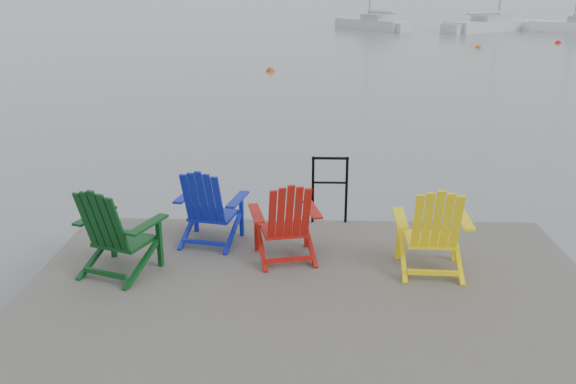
{
  "coord_description": "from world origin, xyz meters",
  "views": [
    {
      "loc": [
        -0.08,
        -5.13,
        3.5
      ],
      "look_at": [
        -0.3,
        2.64,
        0.85
      ],
      "focal_mm": 38.0,
      "sensor_mm": 36.0,
      "label": 1
    }
  ],
  "objects_px": {
    "chair_yellow": "(433,229)",
    "buoy_b": "(270,72)",
    "handrail": "(330,183)",
    "chair_green": "(115,230)",
    "chair_blue": "(209,205)",
    "buoy_c": "(558,44)",
    "sailboat_near": "(372,25)",
    "sailboat_mid": "(493,26)",
    "buoy_d": "(479,48)",
    "chair_red": "(286,220)"
  },
  "relations": [
    {
      "from": "chair_blue",
      "to": "sailboat_near",
      "type": "height_order",
      "value": "sailboat_near"
    },
    {
      "from": "handrail",
      "to": "buoy_c",
      "type": "distance_m",
      "value": 35.55
    },
    {
      "from": "handrail",
      "to": "sailboat_near",
      "type": "height_order",
      "value": "sailboat_near"
    },
    {
      "from": "chair_blue",
      "to": "chair_red",
      "type": "bearing_deg",
      "value": -13.17
    },
    {
      "from": "sailboat_near",
      "to": "sailboat_mid",
      "type": "relative_size",
      "value": 0.79
    },
    {
      "from": "chair_red",
      "to": "sailboat_near",
      "type": "height_order",
      "value": "sailboat_near"
    },
    {
      "from": "buoy_b",
      "to": "chair_red",
      "type": "bearing_deg",
      "value": -86.23
    },
    {
      "from": "handrail",
      "to": "buoy_d",
      "type": "bearing_deg",
      "value": 71.44
    },
    {
      "from": "handrail",
      "to": "sailboat_mid",
      "type": "distance_m",
      "value": 45.31
    },
    {
      "from": "handrail",
      "to": "chair_green",
      "type": "relative_size",
      "value": 0.88
    },
    {
      "from": "chair_yellow",
      "to": "buoy_b",
      "type": "distance_m",
      "value": 20.19
    },
    {
      "from": "chair_blue",
      "to": "chair_yellow",
      "type": "distance_m",
      "value": 2.64
    },
    {
      "from": "chair_yellow",
      "to": "sailboat_mid",
      "type": "xyz_separation_m",
      "value": [
        13.51,
        44.37,
        -0.66
      ]
    },
    {
      "from": "handrail",
      "to": "sailboat_mid",
      "type": "bearing_deg",
      "value": 71.25
    },
    {
      "from": "chair_green",
      "to": "handrail",
      "type": "bearing_deg",
      "value": 54.96
    },
    {
      "from": "chair_red",
      "to": "buoy_c",
      "type": "distance_m",
      "value": 36.85
    },
    {
      "from": "handrail",
      "to": "buoy_d",
      "type": "relative_size",
      "value": 2.64
    },
    {
      "from": "chair_green",
      "to": "sailboat_near",
      "type": "height_order",
      "value": "sailboat_near"
    },
    {
      "from": "handrail",
      "to": "sailboat_near",
      "type": "relative_size",
      "value": 0.09
    },
    {
      "from": "chair_yellow",
      "to": "sailboat_near",
      "type": "distance_m",
      "value": 45.85
    },
    {
      "from": "chair_green",
      "to": "sailboat_near",
      "type": "distance_m",
      "value": 46.41
    },
    {
      "from": "sailboat_near",
      "to": "buoy_d",
      "type": "bearing_deg",
      "value": -108.65
    },
    {
      "from": "chair_blue",
      "to": "buoy_c",
      "type": "height_order",
      "value": "chair_blue"
    },
    {
      "from": "chair_yellow",
      "to": "buoy_c",
      "type": "xyz_separation_m",
      "value": [
        14.42,
        33.44,
        -1.01
      ]
    },
    {
      "from": "handrail",
      "to": "sailboat_mid",
      "type": "xyz_separation_m",
      "value": [
        14.57,
        42.9,
        -0.69
      ]
    },
    {
      "from": "handrail",
      "to": "chair_blue",
      "type": "height_order",
      "value": "chair_blue"
    },
    {
      "from": "sailboat_mid",
      "to": "buoy_c",
      "type": "xyz_separation_m",
      "value": [
        0.92,
        -10.92,
        -0.35
      ]
    },
    {
      "from": "chair_blue",
      "to": "sailboat_near",
      "type": "bearing_deg",
      "value": 93.6
    },
    {
      "from": "sailboat_near",
      "to": "buoy_c",
      "type": "distance_m",
      "value": 16.07
    },
    {
      "from": "sailboat_mid",
      "to": "chair_green",
      "type": "bearing_deg",
      "value": -55.96
    },
    {
      "from": "chair_red",
      "to": "handrail",
      "type": "bearing_deg",
      "value": 53.72
    },
    {
      "from": "sailboat_near",
      "to": "buoy_c",
      "type": "bearing_deg",
      "value": -85.28
    },
    {
      "from": "handrail",
      "to": "buoy_b",
      "type": "relative_size",
      "value": 2.51
    },
    {
      "from": "chair_green",
      "to": "chair_yellow",
      "type": "relative_size",
      "value": 1.0
    },
    {
      "from": "buoy_c",
      "to": "chair_red",
      "type": "bearing_deg",
      "value": -115.77
    },
    {
      "from": "chair_green",
      "to": "buoy_d",
      "type": "bearing_deg",
      "value": 89.23
    },
    {
      "from": "chair_blue",
      "to": "buoy_d",
      "type": "relative_size",
      "value": 2.85
    },
    {
      "from": "chair_blue",
      "to": "buoy_c",
      "type": "distance_m",
      "value": 36.88
    },
    {
      "from": "chair_green",
      "to": "sailboat_near",
      "type": "xyz_separation_m",
      "value": [
        7.42,
        45.81,
        -0.66
      ]
    },
    {
      "from": "chair_red",
      "to": "buoy_c",
      "type": "relative_size",
      "value": 2.42
    },
    {
      "from": "chair_green",
      "to": "buoy_b",
      "type": "bearing_deg",
      "value": 109.3
    },
    {
      "from": "buoy_d",
      "to": "chair_yellow",
      "type": "bearing_deg",
      "value": -105.9
    },
    {
      "from": "handrail",
      "to": "chair_yellow",
      "type": "xyz_separation_m",
      "value": [
        1.06,
        -1.46,
        -0.03
      ]
    },
    {
      "from": "chair_yellow",
      "to": "buoy_d",
      "type": "xyz_separation_m",
      "value": [
        8.68,
        30.46,
        -1.01
      ]
    },
    {
      "from": "handrail",
      "to": "buoy_c",
      "type": "xyz_separation_m",
      "value": [
        15.48,
        31.98,
        -1.04
      ]
    },
    {
      "from": "chair_blue",
      "to": "buoy_c",
      "type": "xyz_separation_m",
      "value": [
        16.96,
        32.73,
        -0.99
      ]
    },
    {
      "from": "sailboat_mid",
      "to": "buoy_d",
      "type": "distance_m",
      "value": 14.73
    },
    {
      "from": "chair_green",
      "to": "chair_blue",
      "type": "relative_size",
      "value": 1.05
    },
    {
      "from": "buoy_b",
      "to": "chair_green",
      "type": "bearing_deg",
      "value": -91.51
    },
    {
      "from": "chair_blue",
      "to": "chair_red",
      "type": "distance_m",
      "value": 1.04
    }
  ]
}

